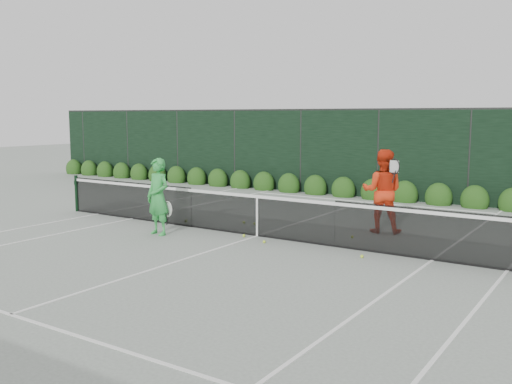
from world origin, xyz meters
The scene contains 8 objects.
ground centered at (0.00, 0.00, 0.00)m, with size 80.00×80.00×0.00m, color gray.
tennis_net centered at (-0.02, 0.00, 0.53)m, with size 12.90×0.10×1.07m.
player_woman centered at (-2.06, -1.14, 0.91)m, with size 0.71×0.52×1.83m.
player_man centered at (2.27, 2.06, 1.01)m, with size 1.16×1.01×2.02m.
court_lines centered at (0.00, 0.00, 0.01)m, with size 11.03×23.83×0.01m.
windscreen_fence centered at (0.00, -2.71, 1.51)m, with size 32.00×21.07×3.06m.
hedge_row centered at (0.00, 7.15, 0.23)m, with size 31.66×0.65×0.94m.
tennis_balls centered at (0.09, 0.33, 0.03)m, with size 5.52×1.78×0.07m.
Camera 1 is at (7.23, -10.99, 2.82)m, focal length 40.00 mm.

